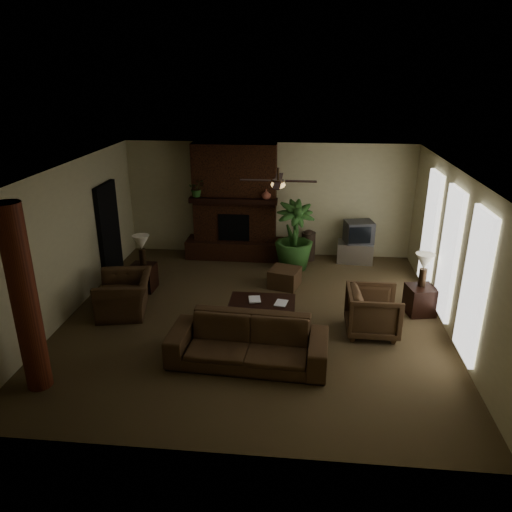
# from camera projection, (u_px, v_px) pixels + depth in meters

# --- Properties ---
(room_shell) EXTENTS (7.00, 7.00, 7.00)m
(room_shell) POSITION_uv_depth(u_px,v_px,m) (254.00, 248.00, 8.66)
(room_shell) COLOR brown
(room_shell) RESTS_ON ground
(fireplace) EXTENTS (2.40, 0.70, 2.80)m
(fireplace) POSITION_uv_depth(u_px,v_px,m) (235.00, 212.00, 11.81)
(fireplace) COLOR #442212
(fireplace) RESTS_ON ground
(windows) EXTENTS (0.08, 3.65, 2.35)m
(windows) POSITION_uv_depth(u_px,v_px,m) (449.00, 254.00, 8.54)
(windows) COLOR white
(windows) RESTS_ON ground
(log_column) EXTENTS (0.36, 0.36, 2.80)m
(log_column) POSITION_uv_depth(u_px,v_px,m) (25.00, 300.00, 6.70)
(log_column) COLOR maroon
(log_column) RESTS_ON ground
(doorway) EXTENTS (0.10, 1.00, 2.10)m
(doorway) POSITION_uv_depth(u_px,v_px,m) (109.00, 230.00, 10.77)
(doorway) COLOR black
(doorway) RESTS_ON ground
(ceiling_fan) EXTENTS (1.35, 1.35, 0.37)m
(ceiling_fan) POSITION_uv_depth(u_px,v_px,m) (278.00, 183.00, 8.49)
(ceiling_fan) COLOR #302315
(ceiling_fan) RESTS_ON ceiling
(sofa) EXTENTS (2.55, 0.89, 0.98)m
(sofa) POSITION_uv_depth(u_px,v_px,m) (248.00, 335.00, 7.60)
(sofa) COLOR #47321E
(sofa) RESTS_ON ground
(armchair_left) EXTENTS (0.95, 1.26, 0.99)m
(armchair_left) POSITION_uv_depth(u_px,v_px,m) (124.00, 288.00, 9.21)
(armchair_left) COLOR #47321E
(armchair_left) RESTS_ON ground
(armchair_right) EXTENTS (0.84, 0.89, 0.92)m
(armchair_right) POSITION_uv_depth(u_px,v_px,m) (373.00, 310.00, 8.48)
(armchair_right) COLOR #47321E
(armchair_right) RESTS_ON ground
(coffee_table) EXTENTS (1.20, 0.70, 0.43)m
(coffee_table) POSITION_uv_depth(u_px,v_px,m) (262.00, 304.00, 8.88)
(coffee_table) COLOR black
(coffee_table) RESTS_ON ground
(ottoman) EXTENTS (0.74, 0.74, 0.40)m
(ottoman) POSITION_uv_depth(u_px,v_px,m) (285.00, 278.00, 10.43)
(ottoman) COLOR #47321E
(ottoman) RESTS_ON ground
(tv_stand) EXTENTS (0.89, 0.57, 0.50)m
(tv_stand) POSITION_uv_depth(u_px,v_px,m) (355.00, 252.00, 11.76)
(tv_stand) COLOR #B7B7BA
(tv_stand) RESTS_ON ground
(tv) EXTENTS (0.73, 0.63, 0.52)m
(tv) POSITION_uv_depth(u_px,v_px,m) (359.00, 232.00, 11.59)
(tv) COLOR #353638
(tv) RESTS_ON tv_stand
(floor_vase) EXTENTS (0.34, 0.34, 0.77)m
(floor_vase) POSITION_uv_depth(u_px,v_px,m) (308.00, 243.00, 11.84)
(floor_vase) COLOR #33251C
(floor_vase) RESTS_ON ground
(floor_plant) EXTENTS (1.36, 1.80, 0.90)m
(floor_plant) POSITION_uv_depth(u_px,v_px,m) (294.00, 250.00, 11.32)
(floor_plant) COLOR #2A5120
(floor_plant) RESTS_ON ground
(side_table_left) EXTENTS (0.53, 0.53, 0.55)m
(side_table_left) POSITION_uv_depth(u_px,v_px,m) (143.00, 277.00, 10.26)
(side_table_left) COLOR black
(side_table_left) RESTS_ON ground
(lamp_left) EXTENTS (0.43, 0.43, 0.65)m
(lamp_left) POSITION_uv_depth(u_px,v_px,m) (141.00, 245.00, 10.03)
(lamp_left) COLOR #302315
(lamp_left) RESTS_ON side_table_left
(side_table_right) EXTENTS (0.59, 0.59, 0.55)m
(side_table_right) POSITION_uv_depth(u_px,v_px,m) (420.00, 300.00, 9.24)
(side_table_right) COLOR black
(side_table_right) RESTS_ON ground
(lamp_right) EXTENTS (0.39, 0.39, 0.65)m
(lamp_right) POSITION_uv_depth(u_px,v_px,m) (424.00, 264.00, 9.03)
(lamp_right) COLOR #302315
(lamp_right) RESTS_ON side_table_right
(mantel_plant) EXTENTS (0.48, 0.51, 0.33)m
(mantel_plant) POSITION_uv_depth(u_px,v_px,m) (197.00, 190.00, 11.48)
(mantel_plant) COLOR #2A5120
(mantel_plant) RESTS_ON fireplace
(mantel_vase) EXTENTS (0.27, 0.27, 0.22)m
(mantel_vase) POSITION_uv_depth(u_px,v_px,m) (266.00, 194.00, 11.30)
(mantel_vase) COLOR brown
(mantel_vase) RESTS_ON fireplace
(book_a) EXTENTS (0.22, 0.06, 0.29)m
(book_a) POSITION_uv_depth(u_px,v_px,m) (249.00, 293.00, 8.83)
(book_a) COLOR #999999
(book_a) RESTS_ON coffee_table
(book_b) EXTENTS (0.21, 0.06, 0.29)m
(book_b) POSITION_uv_depth(u_px,v_px,m) (276.00, 296.00, 8.73)
(book_b) COLOR #999999
(book_b) RESTS_ON coffee_table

